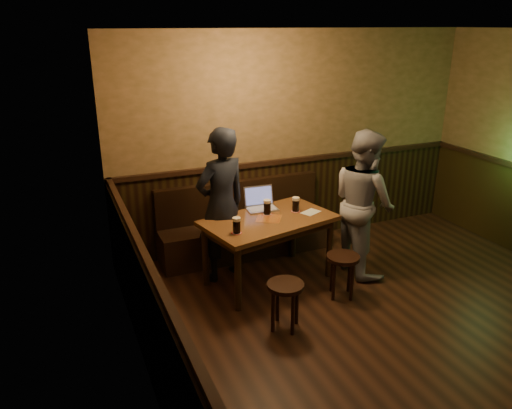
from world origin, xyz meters
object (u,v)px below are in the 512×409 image
object	(u,v)px
pint_left	(237,225)
person_grey	(363,202)
laptop	(260,203)
person_suit	(221,205)
bench	(243,231)
pint_right	(296,204)
pint_mid	(267,207)
pub_table	(269,227)
stool_right	(343,264)
stool_left	(285,293)

from	to	relation	value
pint_left	person_grey	distance (m)	1.63
laptop	person_suit	size ratio (longest dim) A/B	0.21
bench	pint_right	xyz separation A→B (m)	(0.38, -0.71, 0.56)
pint_left	pint_mid	xyz separation A→B (m)	(0.51, 0.37, 0.00)
bench	pint_right	size ratio (longest dim) A/B	12.64
pint_mid	pint_right	size ratio (longest dim) A/B	1.02
bench	person_suit	size ratio (longest dim) A/B	1.22
pub_table	person_suit	distance (m)	0.59
person_grey	pint_mid	bearing A→B (deg)	75.99
stool_right	person_suit	bearing A→B (deg)	138.55
stool_right	laptop	xyz separation A→B (m)	(-0.56, 0.98, 0.46)
pub_table	stool_right	size ratio (longest dim) A/B	3.29
stool_right	pint_mid	distance (m)	1.06
laptop	pint_mid	bearing A→B (deg)	-88.55
person_suit	person_grey	xyz separation A→B (m)	(1.61, -0.46, -0.03)
stool_left	pint_left	size ratio (longest dim) A/B	2.83
bench	pub_table	size ratio (longest dim) A/B	1.37
pint_left	person_suit	distance (m)	0.55
stool_left	pint_left	xyz separation A→B (m)	(-0.23, 0.70, 0.48)
pint_mid	pint_right	world-z (taller)	pint_mid
stool_right	pint_mid	xyz separation A→B (m)	(-0.57, 0.76, 0.48)
pint_left	laptop	xyz separation A→B (m)	(0.52, 0.59, -0.02)
pint_left	person_grey	size ratio (longest dim) A/B	0.10
stool_right	person_grey	world-z (taller)	person_grey
pint_left	pint_mid	world-z (taller)	pint_mid
pint_left	pint_right	distance (m)	0.92
bench	laptop	bearing A→B (deg)	-84.43
laptop	pub_table	bearing A→B (deg)	-93.44
bench	person_grey	xyz separation A→B (m)	(1.15, -0.96, 0.56)
bench	pint_left	xyz separation A→B (m)	(-0.48, -1.05, 0.56)
pub_table	person_suit	world-z (taller)	person_suit
stool_left	person_suit	world-z (taller)	person_suit
stool_left	person_suit	distance (m)	1.37
pub_table	stool_right	world-z (taller)	pub_table
pub_table	pint_mid	bearing A→B (deg)	61.52
person_suit	person_grey	world-z (taller)	person_suit
bench	person_suit	distance (m)	0.90
stool_left	person_grey	xyz separation A→B (m)	(1.39, 0.79, 0.48)
laptop	person_grey	size ratio (longest dim) A/B	0.22
bench	pint_right	world-z (taller)	pint_right
person_grey	laptop	bearing A→B (deg)	65.87
stool_right	pint_left	distance (m)	1.24
stool_left	laptop	bearing A→B (deg)	77.35
pint_mid	bench	bearing A→B (deg)	92.97
pub_table	pint_mid	size ratio (longest dim) A/B	9.07
laptop	person_grey	distance (m)	1.21
pint_left	stool_left	bearing A→B (deg)	-71.64
pint_left	pub_table	bearing A→B (deg)	27.23
person_grey	pint_left	bearing A→B (deg)	93.45
pub_table	stool_right	distance (m)	0.92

